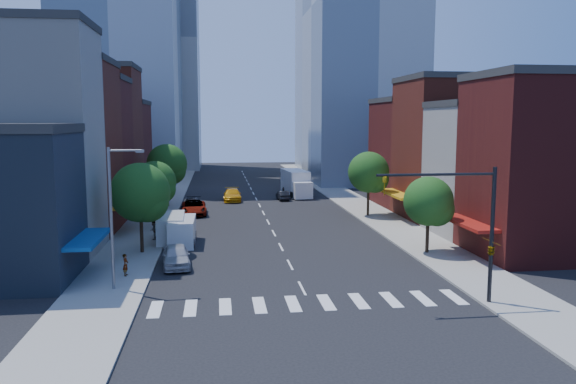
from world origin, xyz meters
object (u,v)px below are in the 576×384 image
at_px(box_truck, 296,184).
at_px(pedestrian_far, 154,230).
at_px(parked_car_front, 176,256).
at_px(taxi, 232,195).
at_px(pedestrian_near, 126,265).
at_px(traffic_car_oncoming, 283,195).
at_px(cargo_van_far, 182,232).
at_px(cargo_van_near, 171,229).
at_px(parked_car_rear, 191,205).
at_px(parked_car_second, 185,236).
at_px(traffic_car_far, 287,186).
at_px(parked_car_third, 194,208).

bearing_deg(box_truck, pedestrian_far, -126.04).
xyz_separation_m(parked_car_front, taxi, (5.11, 33.92, -0.00)).
bearing_deg(pedestrian_near, traffic_car_oncoming, -16.69).
relative_size(cargo_van_far, box_truck, 0.58).
height_order(cargo_van_near, cargo_van_far, cargo_van_near).
xyz_separation_m(parked_car_rear, pedestrian_far, (-2.63, -16.94, 0.29)).
bearing_deg(taxi, box_truck, 24.85).
relative_size(cargo_van_near, pedestrian_near, 3.79).
distance_m(parked_car_rear, pedestrian_near, 28.98).
distance_m(parked_car_second, box_truck, 33.25).
bearing_deg(parked_car_front, parked_car_rear, 84.16).
relative_size(cargo_van_far, traffic_car_oncoming, 1.41).
height_order(parked_car_rear, traffic_car_far, parked_car_rear).
xyz_separation_m(traffic_car_oncoming, traffic_car_far, (1.88, 10.82, 0.02)).
bearing_deg(traffic_car_far, box_truck, 100.83).
bearing_deg(pedestrian_far, traffic_car_oncoming, 157.37).
distance_m(traffic_car_far, box_truck, 6.88).
height_order(parked_car_third, traffic_car_far, parked_car_third).
xyz_separation_m(taxi, pedestrian_far, (-7.75, -24.56, 0.20)).
distance_m(taxi, pedestrian_near, 37.36).
relative_size(parked_car_third, pedestrian_near, 3.86).
xyz_separation_m(parked_car_second, pedestrian_near, (-3.49, -10.48, 0.25)).
height_order(cargo_van_near, traffic_car_far, cargo_van_near).
distance_m(parked_car_front, parked_car_rear, 26.30).
relative_size(parked_car_second, cargo_van_near, 0.69).
bearing_deg(cargo_van_far, pedestrian_far, 148.57).
bearing_deg(traffic_car_far, parked_car_third, 64.22).
distance_m(traffic_car_far, pedestrian_near, 50.32).
bearing_deg(pedestrian_far, pedestrian_near, 5.05).
bearing_deg(traffic_car_far, cargo_van_far, 75.80).
height_order(cargo_van_near, pedestrian_near, cargo_van_near).
bearing_deg(box_truck, traffic_car_oncoming, -126.22).
bearing_deg(traffic_car_oncoming, box_truck, -124.59).
height_order(parked_car_front, traffic_car_far, parked_car_front).
distance_m(taxi, traffic_car_far, 13.98).
height_order(parked_car_third, parked_car_rear, parked_car_third).
relative_size(parked_car_front, parked_car_rear, 0.96).
distance_m(cargo_van_far, traffic_car_oncoming, 28.90).
xyz_separation_m(taxi, traffic_car_far, (8.75, 10.90, -0.17)).
bearing_deg(parked_car_front, pedestrian_far, 99.89).
bearing_deg(pedestrian_near, traffic_car_far, -13.92).
distance_m(parked_car_third, pedestrian_far, 14.34).
bearing_deg(box_truck, parked_car_rear, -146.13).
height_order(cargo_van_near, pedestrian_far, cargo_van_near).
distance_m(cargo_van_near, taxi, 25.85).
relative_size(parked_car_second, box_truck, 0.43).
relative_size(cargo_van_near, pedestrian_far, 3.33).
height_order(cargo_van_near, taxi, cargo_van_near).
height_order(parked_car_rear, box_truck, box_truck).
height_order(traffic_car_oncoming, traffic_car_far, traffic_car_far).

